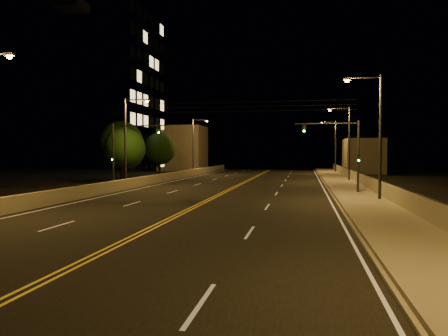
% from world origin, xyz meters
% --- Properties ---
extents(road, '(18.00, 120.00, 0.02)m').
position_xyz_m(road, '(0.00, 20.00, 0.01)').
color(road, black).
rests_on(road, ground).
extents(sidewalk, '(3.60, 120.00, 0.30)m').
position_xyz_m(sidewalk, '(10.80, 20.00, 0.15)').
color(sidewalk, gray).
rests_on(sidewalk, ground).
extents(curb, '(0.14, 120.00, 0.15)m').
position_xyz_m(curb, '(8.93, 20.00, 0.07)').
color(curb, gray).
rests_on(curb, ground).
extents(parapet_wall, '(0.30, 120.00, 1.00)m').
position_xyz_m(parapet_wall, '(12.45, 20.00, 0.80)').
color(parapet_wall, gray).
rests_on(parapet_wall, sidewalk).
extents(jersey_barrier, '(0.45, 120.00, 0.97)m').
position_xyz_m(jersey_barrier, '(-9.60, 20.00, 0.48)').
color(jersey_barrier, gray).
rests_on(jersey_barrier, ground).
extents(distant_building_right, '(6.00, 10.00, 5.76)m').
position_xyz_m(distant_building_right, '(16.50, 68.59, 2.88)').
color(distant_building_right, '#6E655C').
rests_on(distant_building_right, ground).
extents(distant_building_left, '(8.00, 8.00, 8.50)m').
position_xyz_m(distant_building_left, '(-16.00, 72.54, 4.25)').
color(distant_building_left, '#6E655C').
rests_on(distant_building_left, ground).
extents(parapet_rail, '(0.06, 120.00, 0.06)m').
position_xyz_m(parapet_rail, '(12.45, 20.00, 1.33)').
color(parapet_rail, black).
rests_on(parapet_rail, parapet_wall).
extents(lane_markings, '(17.32, 116.00, 0.00)m').
position_xyz_m(lane_markings, '(0.00, 19.93, 0.02)').
color(lane_markings, silver).
rests_on(lane_markings, road).
extents(streetlight_1, '(2.55, 0.28, 8.64)m').
position_xyz_m(streetlight_1, '(11.51, 22.83, 5.02)').
color(streetlight_1, '#2D2D33').
rests_on(streetlight_1, ground).
extents(streetlight_2, '(2.55, 0.28, 8.64)m').
position_xyz_m(streetlight_2, '(11.51, 43.34, 5.02)').
color(streetlight_2, '#2D2D33').
rests_on(streetlight_2, ground).
extents(streetlight_3, '(2.55, 0.28, 8.64)m').
position_xyz_m(streetlight_3, '(11.51, 65.60, 5.02)').
color(streetlight_3, '#2D2D33').
rests_on(streetlight_3, ground).
extents(streetlight_5, '(2.55, 0.28, 8.64)m').
position_xyz_m(streetlight_5, '(-9.91, 31.70, 5.02)').
color(streetlight_5, '#2D2D33').
rests_on(streetlight_5, ground).
extents(streetlight_6, '(2.55, 0.28, 8.64)m').
position_xyz_m(streetlight_6, '(-9.91, 57.64, 5.02)').
color(streetlight_6, '#2D2D33').
rests_on(streetlight_6, ground).
extents(traffic_signal_right, '(5.11, 0.31, 5.97)m').
position_xyz_m(traffic_signal_right, '(9.99, 28.09, 3.79)').
color(traffic_signal_right, '#2D2D33').
rests_on(traffic_signal_right, ground).
extents(traffic_signal_left, '(5.11, 0.31, 5.97)m').
position_xyz_m(traffic_signal_left, '(-8.79, 28.09, 3.79)').
color(traffic_signal_left, '#2D2D33').
rests_on(traffic_signal_left, ground).
extents(overhead_wires, '(22.00, 0.03, 0.83)m').
position_xyz_m(overhead_wires, '(0.00, 29.50, 7.40)').
color(overhead_wires, black).
extents(building_tower, '(24.00, 15.00, 25.88)m').
position_xyz_m(building_tower, '(-27.41, 52.36, 12.37)').
color(building_tower, '#6E655C').
rests_on(building_tower, ground).
extents(tree_0, '(4.53, 4.53, 6.14)m').
position_xyz_m(tree_0, '(-12.52, 36.93, 3.87)').
color(tree_0, black).
rests_on(tree_0, ground).
extents(tree_1, '(5.49, 5.49, 7.45)m').
position_xyz_m(tree_1, '(-16.07, 44.19, 4.69)').
color(tree_1, black).
rests_on(tree_1, ground).
extents(tree_2, '(4.67, 4.67, 6.33)m').
position_xyz_m(tree_2, '(-13.96, 52.72, 3.99)').
color(tree_2, black).
rests_on(tree_2, ground).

